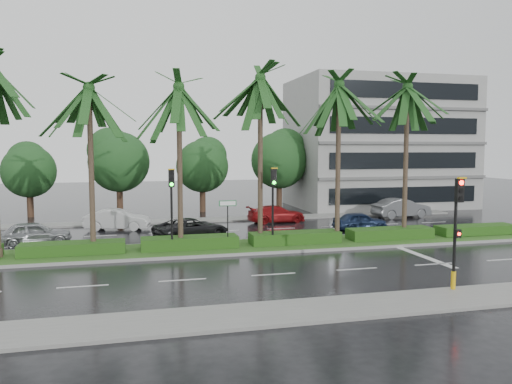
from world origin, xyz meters
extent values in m
plane|color=black|center=(0.00, 0.00, 0.00)|extent=(120.00, 120.00, 0.00)
cube|color=slate|center=(0.00, -10.20, 0.06)|extent=(40.00, 2.40, 0.12)
cube|color=slate|center=(0.00, 12.00, 0.06)|extent=(40.00, 2.00, 0.12)
cube|color=gray|center=(0.00, 1.00, 0.07)|extent=(36.00, 4.00, 0.14)
cube|color=#20551C|center=(0.00, 1.00, 0.14)|extent=(35.60, 3.70, 0.02)
cube|color=#1E4413|center=(-9.00, 1.00, 0.45)|extent=(5.20, 1.40, 0.60)
cube|color=#1E4413|center=(-3.00, 1.00, 0.45)|extent=(5.20, 1.40, 0.60)
cube|color=#1E4413|center=(3.00, 1.00, 0.45)|extent=(5.20, 1.40, 0.60)
cube|color=#1E4413|center=(9.00, 1.00, 0.45)|extent=(5.20, 1.40, 0.60)
cube|color=#1E4413|center=(15.00, 1.00, 0.45)|extent=(5.20, 1.40, 0.60)
cube|color=silver|center=(-12.00, 7.00, 0.01)|extent=(2.00, 0.12, 0.01)
cube|color=silver|center=(-8.00, -5.00, 0.01)|extent=(2.00, 0.12, 0.01)
cube|color=silver|center=(-8.00, 7.00, 0.01)|extent=(2.00, 0.12, 0.01)
cube|color=silver|center=(-4.00, -5.00, 0.01)|extent=(2.00, 0.12, 0.01)
cube|color=silver|center=(-4.00, 7.00, 0.01)|extent=(2.00, 0.12, 0.01)
cube|color=silver|center=(0.00, -5.00, 0.01)|extent=(2.00, 0.12, 0.01)
cube|color=silver|center=(0.00, 7.00, 0.01)|extent=(2.00, 0.12, 0.01)
cube|color=silver|center=(4.00, -5.00, 0.01)|extent=(2.00, 0.12, 0.01)
cube|color=silver|center=(4.00, 7.00, 0.01)|extent=(2.00, 0.12, 0.01)
cube|color=silver|center=(8.00, -5.00, 0.01)|extent=(2.00, 0.12, 0.01)
cube|color=silver|center=(8.00, 7.00, 0.01)|extent=(2.00, 0.12, 0.01)
cube|color=silver|center=(12.00, -5.00, 0.01)|extent=(2.00, 0.12, 0.01)
cube|color=silver|center=(12.00, 7.00, 0.01)|extent=(2.00, 0.12, 0.01)
cube|color=silver|center=(16.00, 7.00, 0.01)|extent=(2.00, 0.12, 0.01)
cube|color=silver|center=(8.50, -3.00, 0.01)|extent=(0.40, 6.00, 0.01)
cylinder|color=#3D2E23|center=(-8.00, 1.10, 4.38)|extent=(0.28, 0.28, 8.47)
cylinder|color=#3D2E23|center=(-8.00, 1.10, 0.37)|extent=(0.40, 0.40, 0.44)
cylinder|color=#3D2E23|center=(-3.50, 0.90, 4.47)|extent=(0.28, 0.28, 8.63)
cylinder|color=#3D2E23|center=(-3.50, 0.90, 0.37)|extent=(0.40, 0.40, 0.44)
cylinder|color=#3D2E23|center=(1.00, 1.20, 4.79)|extent=(0.28, 0.28, 9.29)
cylinder|color=#3D2E23|center=(1.00, 1.20, 0.37)|extent=(0.40, 0.40, 0.44)
cylinder|color=#3D2E23|center=(5.50, 0.80, 4.66)|extent=(0.28, 0.28, 9.01)
cylinder|color=#3D2E23|center=(5.50, 0.80, 0.37)|extent=(0.40, 0.40, 0.44)
cylinder|color=#3D2E23|center=(10.00, 1.10, 4.68)|extent=(0.28, 0.28, 9.06)
cylinder|color=#3D2E23|center=(10.00, 1.10, 0.37)|extent=(0.40, 0.40, 0.44)
cylinder|color=black|center=(6.00, -9.30, 1.82)|extent=(0.12, 0.12, 3.40)
cube|color=black|center=(6.00, -9.48, 3.97)|extent=(0.30, 0.18, 0.90)
cube|color=gold|center=(6.00, -9.60, 4.45)|extent=(0.34, 0.12, 0.06)
cylinder|color=#FF0C05|center=(6.00, -9.58, 4.27)|extent=(0.18, 0.04, 0.18)
cylinder|color=black|center=(6.00, -9.58, 3.97)|extent=(0.18, 0.04, 0.18)
cylinder|color=black|center=(6.00, -9.58, 3.67)|extent=(0.18, 0.04, 0.18)
cylinder|color=gold|center=(6.00, -9.30, 0.47)|extent=(0.18, 0.18, 0.70)
cube|color=black|center=(6.00, -9.46, 2.32)|extent=(0.22, 0.16, 0.32)
cylinder|color=#FF0C05|center=(6.00, -9.55, 2.32)|extent=(0.12, 0.03, 0.12)
cylinder|color=black|center=(-4.00, 0.40, 1.85)|extent=(0.12, 0.12, 3.40)
cube|color=black|center=(-4.00, 0.22, 4.00)|extent=(0.30, 0.18, 0.90)
cube|color=gold|center=(-4.00, 0.10, 4.48)|extent=(0.34, 0.12, 0.06)
cylinder|color=black|center=(-4.00, 0.12, 4.30)|extent=(0.18, 0.04, 0.18)
cylinder|color=black|center=(-4.00, 0.12, 4.00)|extent=(0.18, 0.04, 0.18)
cylinder|color=#0CE519|center=(-4.00, 0.12, 3.70)|extent=(0.18, 0.04, 0.18)
cylinder|color=black|center=(1.50, 0.40, 1.85)|extent=(0.12, 0.12, 3.40)
cube|color=black|center=(1.50, 0.22, 4.00)|extent=(0.30, 0.18, 0.90)
cube|color=gold|center=(1.50, 0.10, 4.48)|extent=(0.34, 0.12, 0.06)
cylinder|color=black|center=(1.50, 0.12, 4.30)|extent=(0.18, 0.04, 0.18)
cylinder|color=black|center=(1.50, 0.12, 4.00)|extent=(0.18, 0.04, 0.18)
cylinder|color=#0CE519|center=(1.50, 0.12, 3.70)|extent=(0.18, 0.04, 0.18)
cylinder|color=black|center=(-1.00, 0.50, 1.45)|extent=(0.06, 0.06, 2.60)
cube|color=#0C5926|center=(-1.00, 0.47, 2.60)|extent=(0.95, 0.04, 0.30)
cube|color=white|center=(-1.00, 0.45, 2.60)|extent=(0.85, 0.01, 0.22)
cylinder|color=#3B281B|center=(-14.00, 17.50, 1.03)|extent=(0.52, 0.52, 2.06)
sphere|color=#184220|center=(-14.00, 17.50, 3.71)|extent=(4.25, 4.25, 4.25)
sphere|color=#184220|center=(-14.00, 17.80, 4.54)|extent=(3.18, 3.18, 3.18)
cylinder|color=#3B281B|center=(-7.00, 17.50, 1.23)|extent=(0.52, 0.52, 2.46)
sphere|color=#184220|center=(-7.00, 17.50, 4.42)|extent=(5.05, 5.05, 5.05)
sphere|color=#184220|center=(-7.00, 17.80, 5.40)|extent=(3.79, 3.79, 3.79)
cylinder|color=#3B281B|center=(0.00, 17.50, 1.11)|extent=(0.52, 0.52, 2.21)
sphere|color=#184220|center=(0.00, 17.50, 3.99)|extent=(4.56, 4.56, 4.56)
sphere|color=#184220|center=(0.00, 17.80, 4.87)|extent=(3.42, 3.42, 3.42)
cylinder|color=#3B281B|center=(7.00, 17.50, 1.24)|extent=(0.52, 0.52, 2.48)
sphere|color=#184220|center=(7.00, 17.50, 4.47)|extent=(5.10, 5.10, 5.10)
sphere|color=#184220|center=(7.00, 17.80, 5.46)|extent=(3.83, 3.83, 3.83)
cylinder|color=#3B281B|center=(14.00, 17.50, 1.25)|extent=(0.52, 0.52, 2.49)
sphere|color=#184220|center=(14.00, 17.50, 4.48)|extent=(5.12, 5.12, 5.12)
sphere|color=#184220|center=(14.00, 17.80, 5.48)|extent=(3.84, 3.84, 3.84)
cube|color=gray|center=(17.00, 18.00, 6.00)|extent=(16.00, 10.00, 12.00)
imported|color=gray|center=(-11.50, 4.70, 0.69)|extent=(2.42, 4.31, 1.38)
imported|color=#BBBBBB|center=(-7.00, 9.17, 0.71)|extent=(2.33, 4.51, 1.42)
imported|color=black|center=(-2.50, 4.55, 0.65)|extent=(3.74, 5.13, 1.30)
imported|color=maroon|center=(4.50, 9.85, 0.64)|extent=(2.12, 4.51, 1.27)
imported|color=#162444|center=(9.00, 5.05, 0.62)|extent=(1.55, 3.68, 1.24)
imported|color=#515255|center=(14.96, 9.93, 0.77)|extent=(2.01, 4.80, 1.54)
camera|label=1|loc=(-5.99, -25.78, 5.56)|focal=35.00mm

